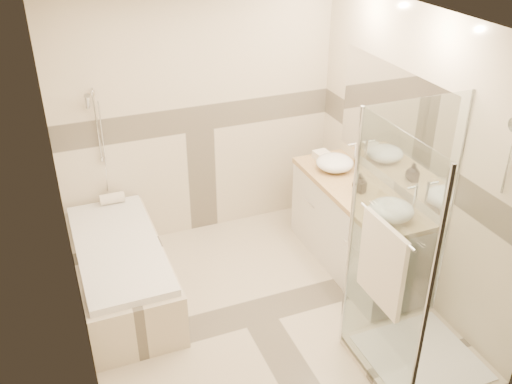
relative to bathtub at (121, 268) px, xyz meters
name	(u,v)px	position (x,y,z in m)	size (l,w,h in m)	color
room	(262,183)	(1.08, -0.64, 0.95)	(2.82, 3.02, 2.52)	#C3B59B
bathtub	(121,268)	(0.00, 0.00, 0.00)	(0.75, 1.70, 0.56)	beige
vanity	(355,228)	(2.15, -0.35, 0.12)	(0.58, 1.62, 0.85)	silver
shower_enclosure	(409,313)	(1.86, -1.62, 0.20)	(0.96, 0.93, 2.04)	beige
vessel_sink_near	(335,163)	(2.13, 0.07, 0.61)	(0.36, 0.36, 0.14)	white
vessel_sink_far	(391,210)	(2.13, -0.89, 0.62)	(0.37, 0.37, 0.15)	white
faucet_near	(355,152)	(2.35, 0.07, 0.69)	(0.10, 0.03, 0.25)	silver
faucet_far	(414,197)	(2.35, -0.89, 0.70)	(0.11, 0.03, 0.27)	silver
amenity_bottle_a	(361,185)	(2.13, -0.42, 0.62)	(0.07, 0.07, 0.16)	black
amenity_bottle_b	(360,182)	(2.13, -0.39, 0.63)	(0.14, 0.14, 0.17)	black
folded_towels	(324,157)	(2.13, 0.28, 0.58)	(0.14, 0.24, 0.08)	white
rolled_towel	(112,198)	(0.08, 0.73, 0.31)	(0.11, 0.11, 0.23)	white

